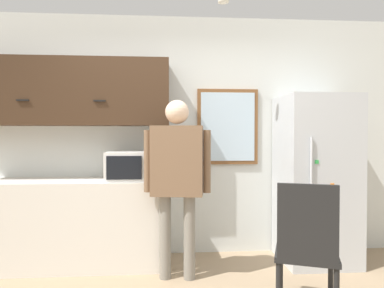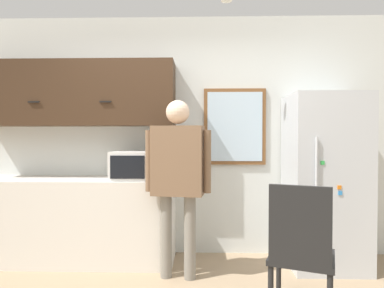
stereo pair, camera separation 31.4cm
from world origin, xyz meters
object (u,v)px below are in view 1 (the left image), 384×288
Objects in this scene: person at (177,170)px; refrigerator at (315,179)px; chair at (307,244)px; microwave at (131,166)px.

person is 0.95× the size of refrigerator.
chair is (-0.56, -1.11, -0.34)m from refrigerator.
person is 1.54m from refrigerator.
refrigerator is (1.49, 0.35, -0.14)m from person.
person is 1.67× the size of chair.
person reaches higher than chair.
refrigerator is 1.29m from chair.
person is 1.30m from chair.
person is at bearing -18.21° from chair.
microwave is 1.96m from refrigerator.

